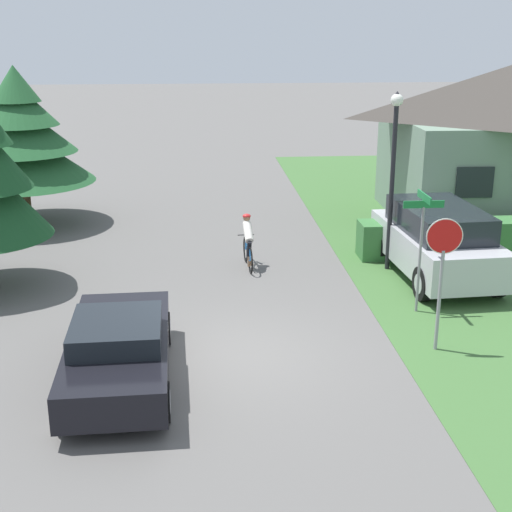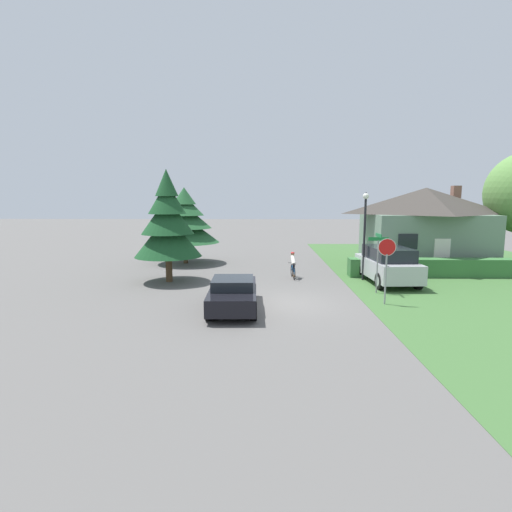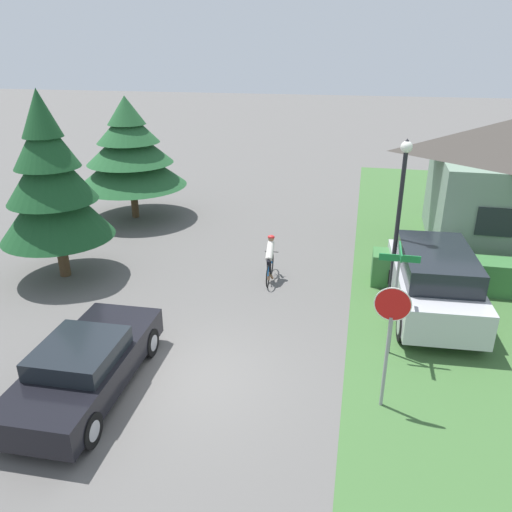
# 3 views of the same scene
# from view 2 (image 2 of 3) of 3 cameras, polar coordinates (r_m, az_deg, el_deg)

# --- Properties ---
(ground_plane) EXTENTS (140.00, 140.00, 0.00)m
(ground_plane) POSITION_cam_2_polar(r_m,az_deg,el_deg) (16.53, 4.04, -6.78)
(ground_plane) COLOR #5B5956
(grass_verge_right) EXTENTS (16.00, 36.00, 0.01)m
(grass_verge_right) POSITION_cam_2_polar(r_m,az_deg,el_deg) (23.73, 31.94, -3.42)
(grass_verge_right) COLOR #3D6633
(grass_verge_right) RESTS_ON ground
(cottage_house) EXTENTS (7.68, 6.29, 5.11)m
(cottage_house) POSITION_cam_2_polar(r_m,az_deg,el_deg) (27.88, 22.92, 4.05)
(cottage_house) COLOR slate
(cottage_house) RESTS_ON ground
(hedge_row) EXTENTS (9.61, 0.90, 1.01)m
(hedge_row) POSITION_cam_2_polar(r_m,az_deg,el_deg) (24.10, 24.38, -1.54)
(hedge_row) COLOR #387038
(hedge_row) RESTS_ON ground
(sedan_left_lane) EXTENTS (1.92, 4.42, 1.26)m
(sedan_left_lane) POSITION_cam_2_polar(r_m,az_deg,el_deg) (15.55, -3.29, -5.35)
(sedan_left_lane) COLOR black
(sedan_left_lane) RESTS_ON ground
(cyclist) EXTENTS (0.44, 1.69, 1.42)m
(cyclist) POSITION_cam_2_polar(r_m,az_deg,el_deg) (21.67, 5.32, -1.38)
(cyclist) COLOR black
(cyclist) RESTS_ON ground
(parked_suv_right) EXTENTS (2.29, 4.76, 1.85)m
(parked_suv_right) POSITION_cam_2_polar(r_m,az_deg,el_deg) (21.38, 18.26, -1.16)
(parked_suv_right) COLOR #B7B7BC
(parked_suv_right) RESTS_ON ground
(stop_sign) EXTENTS (0.70, 0.09, 2.69)m
(stop_sign) POSITION_cam_2_polar(r_m,az_deg,el_deg) (16.81, 18.15, -0.31)
(stop_sign) COLOR gray
(stop_sign) RESTS_ON ground
(street_lamp) EXTENTS (0.31, 0.31, 4.62)m
(street_lamp) POSITION_cam_2_polar(r_m,az_deg,el_deg) (21.52, 15.28, 4.43)
(street_lamp) COLOR black
(street_lamp) RESTS_ON ground
(street_name_sign) EXTENTS (0.90, 0.90, 2.72)m
(street_name_sign) POSITION_cam_2_polar(r_m,az_deg,el_deg) (18.75, 17.01, 0.53)
(street_name_sign) COLOR gray
(street_name_sign) RESTS_ON ground
(conifer_tall_near) EXTENTS (3.41, 3.41, 5.75)m
(conifer_tall_near) POSITION_cam_2_polar(r_m,az_deg,el_deg) (20.88, -12.52, 4.60)
(conifer_tall_near) COLOR #4C3823
(conifer_tall_near) RESTS_ON ground
(conifer_tall_far) EXTENTS (4.52, 4.52, 5.02)m
(conifer_tall_far) POSITION_cam_2_polar(r_m,az_deg,el_deg) (26.80, -10.14, 4.90)
(conifer_tall_far) COLOR #4C3823
(conifer_tall_far) RESTS_ON ground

